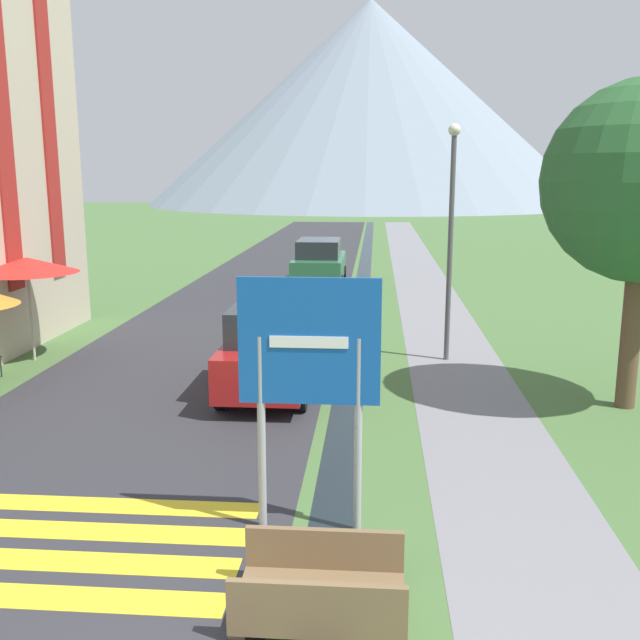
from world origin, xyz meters
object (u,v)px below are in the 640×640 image
at_px(parked_car_near, 270,348).
at_px(footbridge, 321,593).
at_px(cafe_umbrella_rear_red, 27,265).
at_px(parked_car_far, 319,262).
at_px(streetlamp, 451,224).
at_px(road_sign, 309,367).

bearing_deg(parked_car_near, footbridge, -77.80).
bearing_deg(footbridge, cafe_umbrella_rear_red, 128.85).
bearing_deg(parked_car_far, streetlamp, -70.64).
bearing_deg(road_sign, footbridge, -81.04).
relative_size(road_sign, parked_car_far, 0.73).
relative_size(parked_car_far, streetlamp, 0.80).
xyz_separation_m(road_sign, footbridge, (0.27, -1.72, -1.87)).
height_order(footbridge, cafe_umbrella_rear_red, cafe_umbrella_rear_red).
bearing_deg(parked_car_far, footbridge, -85.43).
height_order(road_sign, footbridge, road_sign).
height_order(parked_car_near, streetlamp, streetlamp).
bearing_deg(parked_car_far, road_sign, -85.82).
xyz_separation_m(parked_car_near, streetlamp, (3.82, 2.79, 2.30)).
relative_size(footbridge, parked_car_far, 0.39).
xyz_separation_m(footbridge, parked_car_far, (-1.71, 21.35, 0.69)).
relative_size(road_sign, streetlamp, 0.58).
xyz_separation_m(footbridge, streetlamp, (2.22, 10.18, 2.98)).
distance_m(road_sign, parked_car_far, 19.72).
relative_size(road_sign, cafe_umbrella_rear_red, 1.30).
distance_m(footbridge, parked_car_far, 21.43).
bearing_deg(cafe_umbrella_rear_red, road_sign, -46.43).
distance_m(footbridge, cafe_umbrella_rear_red, 12.21).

